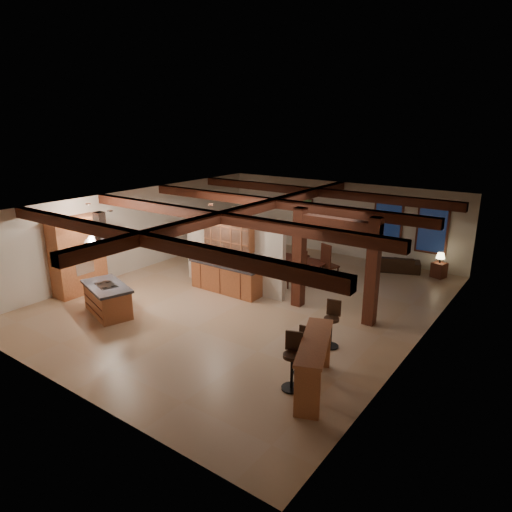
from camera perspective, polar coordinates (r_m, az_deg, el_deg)
The scene contains 23 objects.
ground at distance 13.89m, azimuth -0.82°, elevation -5.44°, with size 12.00×12.00×0.00m, color tan.
room_walls at distance 13.31m, azimuth -0.85°, elevation 1.67°, with size 12.00×12.00×12.00m.
ceiling_beams at distance 13.09m, azimuth -0.87°, elevation 5.81°, with size 10.00×12.00×0.28m.
timber_posts at distance 12.48m, azimuth 9.80°, elevation 0.30°, with size 2.50×0.30×2.90m.
partition_wall at distance 14.47m, azimuth -2.85°, elevation 0.09°, with size 3.80×0.18×2.20m, color beige.
pantry_cabinet at distance 15.10m, azimuth -21.38°, elevation 0.03°, with size 0.67×1.60×2.40m.
back_counter at distance 14.37m, azimuth -3.78°, elevation -2.66°, with size 2.50×0.66×0.94m.
upper_display_cabinet at distance 14.13m, azimuth -3.37°, elevation 2.83°, with size 1.80×0.36×0.95m.
range_hood at distance 12.99m, azimuth -18.60°, elevation 0.39°, with size 1.10×1.10×1.40m.
back_windows at distance 17.37m, azimuth 18.62°, elevation 3.45°, with size 2.70×0.07×1.70m.
framed_art at distance 18.99m, azimuth 6.22°, elevation 5.94°, with size 0.65×0.05×0.85m.
recessed_cans at distance 13.41m, azimuth -14.70°, elevation 6.01°, with size 3.16×2.46×0.03m.
kitchen_island at distance 13.42m, azimuth -18.06°, elevation -5.14°, with size 1.93×1.41×0.86m.
dining_table at distance 15.64m, azimuth 5.34°, elevation -1.67°, with size 1.81×1.01×0.64m, color #3B170E.
sofa at distance 17.08m, azimuth 16.72°, elevation -0.87°, with size 1.88×0.73×0.55m, color black.
microwave at distance 13.86m, azimuth -2.10°, elevation -0.77°, with size 0.48×0.32×0.26m, color #B6B7BB.
bar_counter at distance 9.32m, azimuth 7.30°, elevation -12.36°, with size 1.25×2.14×1.10m.
side_table at distance 16.89m, azimuth 21.89°, elevation -1.64°, with size 0.42×0.42×0.52m, color #39170E.
table_lamp at distance 16.75m, azimuth 22.08°, elevation 0.01°, with size 0.29×0.29×0.35m.
bar_stool_a at distance 9.39m, azimuth 4.58°, elevation -12.96°, with size 0.44×0.46×1.19m.
bar_stool_b at distance 9.94m, azimuth 5.93°, elevation -11.69°, with size 0.37×0.37×1.05m.
bar_stool_c at distance 11.09m, azimuth 9.44°, elevation -8.37°, with size 0.41×0.42×1.15m.
dining_chairs at distance 15.54m, azimuth 5.37°, elevation -0.49°, with size 2.49×2.49×1.29m.
Camera 1 is at (7.65, -10.32, 5.27)m, focal length 32.00 mm.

